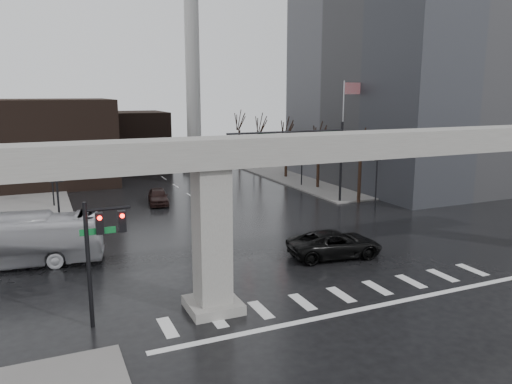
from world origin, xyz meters
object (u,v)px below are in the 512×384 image
Objects in this scene: signal_mast_arm at (308,146)px; far_car at (158,196)px; pickup_truck at (335,244)px; city_bus at (4,241)px.

far_car is at bearing 154.21° from signal_mast_arm.
city_bus is at bearing 79.15° from pickup_truck.
signal_mast_arm reaches higher than far_car.
city_bus reaches higher than far_car.
city_bus is 2.57× the size of far_car.
far_car is (12.84, 13.76, -0.86)m from city_bus.
far_car is (-13.07, 6.32, -5.04)m from signal_mast_arm.
signal_mast_arm is 16.12m from pickup_truck.
pickup_truck is 1.38× the size of far_car.
signal_mast_arm is 15.37m from far_car.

